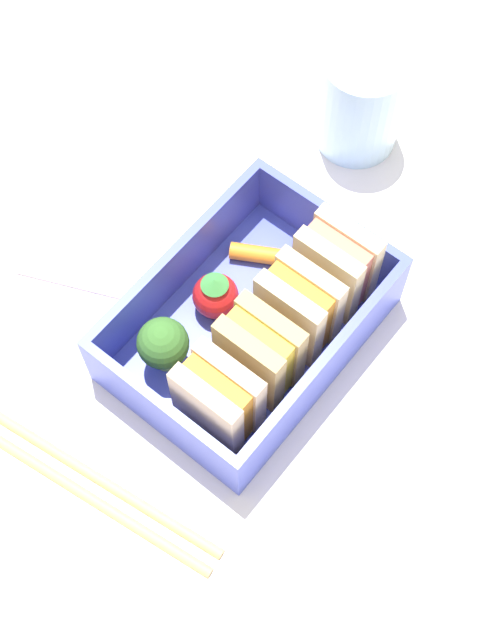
{
  "coord_description": "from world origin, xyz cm",
  "views": [
    {
      "loc": [
        19.24,
        15.5,
        53.0
      ],
      "look_at": [
        0.0,
        0.0,
        2.7
      ],
      "focal_mm": 50.0,
      "sensor_mm": 36.0,
      "label": 1
    }
  ],
  "objects_px": {
    "sandwich_center_left": "(299,308)",
    "drinking_glass": "(361,102)",
    "carrot_stick_far_left": "(266,255)",
    "folded_napkin": "(110,206)",
    "broccoli_floret": "(163,344)",
    "sandwich_center": "(259,353)",
    "sandwich_center_right": "(218,399)",
    "strawberry_far_left": "(216,294)",
    "chopstick_pair": "(87,483)",
    "sandwich_left": "(336,266)"
  },
  "relations": [
    {
      "from": "sandwich_center_left",
      "to": "drinking_glass",
      "type": "bearing_deg",
      "value": -157.43
    },
    {
      "from": "carrot_stick_far_left",
      "to": "folded_napkin",
      "type": "xyz_separation_m",
      "value": [
        0.03,
        -0.12,
        -0.02
      ]
    },
    {
      "from": "broccoli_floret",
      "to": "carrot_stick_far_left",
      "type": "bearing_deg",
      "value": 178.5
    },
    {
      "from": "sandwich_center",
      "to": "carrot_stick_far_left",
      "type": "distance_m",
      "value": 0.09
    },
    {
      "from": "sandwich_center_right",
      "to": "broccoli_floret",
      "type": "distance_m",
      "value": 0.05
    },
    {
      "from": "sandwich_center_right",
      "to": "carrot_stick_far_left",
      "type": "relative_size",
      "value": 1.28
    },
    {
      "from": "broccoli_floret",
      "to": "strawberry_far_left",
      "type": "bearing_deg",
      "value": -178.93
    },
    {
      "from": "broccoli_floret",
      "to": "sandwich_center_right",
      "type": "bearing_deg",
      "value": 81.41
    },
    {
      "from": "chopstick_pair",
      "to": "drinking_glass",
      "type": "bearing_deg",
      "value": -175.06
    },
    {
      "from": "folded_napkin",
      "to": "chopstick_pair",
      "type": "bearing_deg",
      "value": 38.84
    },
    {
      "from": "sandwich_center_right",
      "to": "chopstick_pair",
      "type": "relative_size",
      "value": 0.34
    },
    {
      "from": "strawberry_far_left",
      "to": "drinking_glass",
      "type": "bearing_deg",
      "value": -175.28
    },
    {
      "from": "sandwich_center_right",
      "to": "strawberry_far_left",
      "type": "relative_size",
      "value": 1.75
    },
    {
      "from": "sandwich_center_left",
      "to": "strawberry_far_left",
      "type": "height_order",
      "value": "sandwich_center_left"
    },
    {
      "from": "strawberry_far_left",
      "to": "chopstick_pair",
      "type": "height_order",
      "value": "strawberry_far_left"
    },
    {
      "from": "carrot_stick_far_left",
      "to": "sandwich_center_left",
      "type": "bearing_deg",
      "value": 58.67
    },
    {
      "from": "chopstick_pair",
      "to": "broccoli_floret",
      "type": "bearing_deg",
      "value": -172.39
    },
    {
      "from": "sandwich_center",
      "to": "broccoli_floret",
      "type": "height_order",
      "value": "sandwich_center"
    },
    {
      "from": "sandwich_center_left",
      "to": "chopstick_pair",
      "type": "xyz_separation_m",
      "value": [
        0.16,
        -0.04,
        -0.04
      ]
    },
    {
      "from": "chopstick_pair",
      "to": "folded_napkin",
      "type": "height_order",
      "value": "chopstick_pair"
    },
    {
      "from": "sandwich_left",
      "to": "strawberry_far_left",
      "type": "bearing_deg",
      "value": -41.94
    },
    {
      "from": "strawberry_far_left",
      "to": "folded_napkin",
      "type": "distance_m",
      "value": 0.12
    },
    {
      "from": "carrot_stick_far_left",
      "to": "folded_napkin",
      "type": "height_order",
      "value": "carrot_stick_far_left"
    },
    {
      "from": "sandwich_center",
      "to": "folded_napkin",
      "type": "height_order",
      "value": "sandwich_center"
    },
    {
      "from": "sandwich_center",
      "to": "chopstick_pair",
      "type": "distance_m",
      "value": 0.13
    },
    {
      "from": "sandwich_center",
      "to": "carrot_stick_far_left",
      "type": "xyz_separation_m",
      "value": [
        -0.07,
        -0.05,
        -0.03
      ]
    },
    {
      "from": "sandwich_left",
      "to": "sandwich_center",
      "type": "height_order",
      "value": "same"
    },
    {
      "from": "sandwich_left",
      "to": "carrot_stick_far_left",
      "type": "height_order",
      "value": "sandwich_left"
    },
    {
      "from": "sandwich_left",
      "to": "sandwich_center_right",
      "type": "height_order",
      "value": "same"
    },
    {
      "from": "carrot_stick_far_left",
      "to": "strawberry_far_left",
      "type": "xyz_separation_m",
      "value": [
        0.05,
        -0.0,
        0.01
      ]
    },
    {
      "from": "chopstick_pair",
      "to": "sandwich_center_left",
      "type": "bearing_deg",
      "value": 166.31
    },
    {
      "from": "carrot_stick_far_left",
      "to": "chopstick_pair",
      "type": "distance_m",
      "value": 0.19
    },
    {
      "from": "sandwich_center_left",
      "to": "strawberry_far_left",
      "type": "relative_size",
      "value": 1.75
    },
    {
      "from": "strawberry_far_left",
      "to": "drinking_glass",
      "type": "xyz_separation_m",
      "value": [
        -0.18,
        -0.01,
        0.01
      ]
    },
    {
      "from": "drinking_glass",
      "to": "strawberry_far_left",
      "type": "bearing_deg",
      "value": 4.72
    },
    {
      "from": "carrot_stick_far_left",
      "to": "folded_napkin",
      "type": "distance_m",
      "value": 0.12
    },
    {
      "from": "broccoli_floret",
      "to": "sandwich_center",
      "type": "bearing_deg",
      "value": 121.66
    },
    {
      "from": "sandwich_center",
      "to": "drinking_glass",
      "type": "height_order",
      "value": "drinking_glass"
    },
    {
      "from": "strawberry_far_left",
      "to": "sandwich_center_right",
      "type": "bearing_deg",
      "value": 41.07
    },
    {
      "from": "broccoli_floret",
      "to": "drinking_glass",
      "type": "relative_size",
      "value": 0.57
    },
    {
      "from": "broccoli_floret",
      "to": "drinking_glass",
      "type": "bearing_deg",
      "value": -176.1
    },
    {
      "from": "sandwich_center_right",
      "to": "carrot_stick_far_left",
      "type": "height_order",
      "value": "sandwich_center_right"
    },
    {
      "from": "sandwich_center_left",
      "to": "carrot_stick_far_left",
      "type": "bearing_deg",
      "value": -121.33
    },
    {
      "from": "sandwich_center_right",
      "to": "carrot_stick_far_left",
      "type": "bearing_deg",
      "value": -155.82
    },
    {
      "from": "sandwich_center_left",
      "to": "broccoli_floret",
      "type": "bearing_deg",
      "value": -35.84
    },
    {
      "from": "strawberry_far_left",
      "to": "broccoli_floret",
      "type": "relative_size",
      "value": 0.8
    },
    {
      "from": "sandwich_center_right",
      "to": "chopstick_pair",
      "type": "bearing_deg",
      "value": -25.48
    },
    {
      "from": "carrot_stick_far_left",
      "to": "folded_napkin",
      "type": "relative_size",
      "value": 0.36
    },
    {
      "from": "sandwich_center_right",
      "to": "strawberry_far_left",
      "type": "height_order",
      "value": "sandwich_center_right"
    },
    {
      "from": "sandwich_center",
      "to": "chopstick_pair",
      "type": "bearing_deg",
      "value": -17.87
    }
  ]
}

